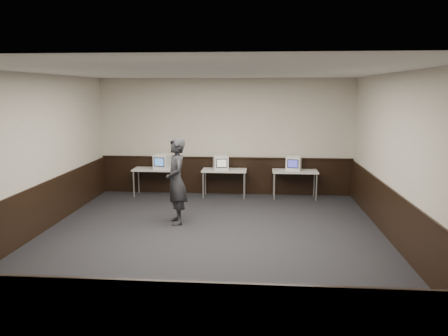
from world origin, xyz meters
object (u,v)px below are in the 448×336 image
Objects in this scene: desk_right at (295,173)px; emac_left at (162,162)px; desk_center at (224,172)px; person at (176,181)px; emac_center at (221,163)px; emac_right at (294,163)px; desk_left at (155,171)px.

emac_left is at bearing -179.69° from desk_right.
desk_center is 2.65m from person.
emac_right is at bearing -9.81° from emac_center.
person is at bearing -118.75° from emac_center.
person is at bearing -137.62° from desk_right.
desk_center is (1.90, 0.00, 0.00)m from desk_left.
desk_left and desk_center have the same top height.
emac_center is 0.25× the size of person.
desk_left is at bearing 180.00° from desk_right.
emac_left reaches higher than emac_center.
emac_center is at bearing -166.99° from emac_right.
emac_center is (-1.99, -0.04, 0.26)m from desk_right.
person is (-2.70, -2.53, -0.01)m from emac_right.
desk_center is 1.00× the size of desk_right.
emac_right is 3.70m from person.
desk_center is 2.54× the size of emac_right.
emac_right is (1.96, 0.07, 0.00)m from emac_center.
desk_center is 2.41× the size of emac_left.
emac_center is (1.81, -0.04, 0.26)m from desk_left.
desk_right is 0.64× the size of person.
desk_left is 1.00× the size of desk_right.
emac_center reaches higher than desk_right.
emac_right is (3.76, 0.03, 0.26)m from desk_left.
emac_left is at bearing -5.37° from desk_left.
desk_left is 3.77m from emac_right.
desk_center is 0.64× the size of person.
emac_right is at bearing 138.75° from desk_right.
desk_left is 2.73m from person.
desk_center is at bearing 13.32° from emac_left.
emac_left is at bearing 179.28° from person.
desk_right is at bearing -30.34° from emac_right.
person reaches higher than emac_right.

